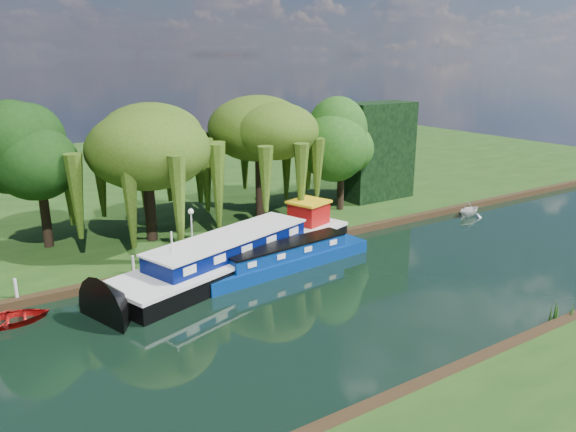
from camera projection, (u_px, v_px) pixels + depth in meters
ground at (274, 319)px, 26.89m from camera, size 120.00×120.00×0.00m
far_bank at (87, 184)px, 54.10m from camera, size 120.00×52.00×0.45m
dutch_barge at (243, 252)px, 33.38m from camera, size 17.43×8.72×3.60m
narrowboat at (287, 258)px, 33.17m from camera, size 11.67×2.96×1.68m
red_dinghy at (13, 323)px, 26.43m from camera, size 3.52×2.65×0.69m
white_cruiser at (469, 216)px, 44.10m from camera, size 2.62×2.33×1.26m
willow_left at (146, 149)px, 35.35m from camera, size 6.95×6.95×8.32m
willow_right at (260, 140)px, 40.18m from camera, size 6.62×6.62×8.06m
tree_far_mid at (38, 156)px, 34.14m from camera, size 5.15×5.15×8.42m
tree_far_right at (342, 144)px, 42.94m from camera, size 4.59×4.59×7.51m
conifer_hedge at (377, 151)px, 46.94m from camera, size 6.00×3.00×8.00m
lamppost at (191, 218)px, 34.91m from camera, size 0.36×0.36×2.56m
mooring_posts at (191, 253)px, 33.10m from camera, size 19.16×0.16×1.00m
reeds_near at (501, 334)px, 24.30m from camera, size 33.70×1.50×1.10m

